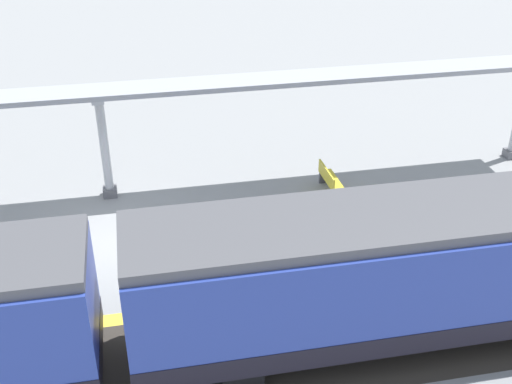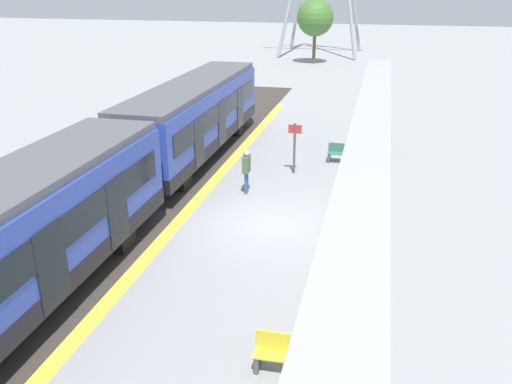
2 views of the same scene
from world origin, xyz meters
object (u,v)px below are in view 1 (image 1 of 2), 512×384
(train_near_carriage, at_px, (413,271))
(passenger_waiting_near_edge, at_px, (4,257))
(canopy_pillar_second, at_px, (104,146))
(bench_mid_platform, at_px, (330,180))

(train_near_carriage, xyz_separation_m, passenger_waiting_near_edge, (3.47, 9.39, -0.73))
(canopy_pillar_second, xyz_separation_m, bench_mid_platform, (-1.18, -7.05, -1.33))
(train_near_carriage, bearing_deg, passenger_waiting_near_edge, 69.74)
(canopy_pillar_second, bearing_deg, train_near_carriage, -139.53)
(canopy_pillar_second, height_order, passenger_waiting_near_edge, canopy_pillar_second)
(bench_mid_platform, xyz_separation_m, passenger_waiting_near_edge, (-3.38, 9.59, 0.66))
(bench_mid_platform, bearing_deg, passenger_waiting_near_edge, 109.43)
(passenger_waiting_near_edge, bearing_deg, train_near_carriage, -110.26)
(canopy_pillar_second, distance_m, bench_mid_platform, 7.27)
(train_near_carriage, height_order, canopy_pillar_second, canopy_pillar_second)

